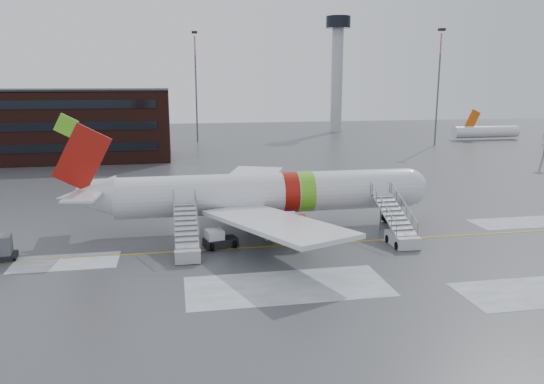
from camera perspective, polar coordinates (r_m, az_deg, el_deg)
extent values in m
plane|color=#494C4F|center=(47.66, 6.21, -5.10)|extent=(260.00, 260.00, 0.00)
cylinder|color=silver|center=(49.93, -0.42, -0.09)|extent=(28.00, 3.80, 3.80)
sphere|color=silver|center=(54.11, 14.34, 0.48)|extent=(3.80, 3.80, 3.80)
cube|color=black|center=(54.46, 15.36, 1.04)|extent=(1.09, 1.60, 0.97)
cone|color=silver|center=(49.76, -19.36, -0.53)|extent=(5.20, 3.72, 3.72)
cube|color=#A3130C|center=(49.16, -19.76, 3.51)|extent=(5.27, 0.30, 6.09)
cube|color=#68CD20|center=(49.05, -21.27, 6.68)|extent=(2.16, 0.26, 2.16)
cube|color=silver|center=(52.12, -18.77, 0.79)|extent=(3.07, 4.85, 0.18)
cube|color=silver|center=(47.08, -19.63, -0.43)|extent=(3.07, 4.85, 0.18)
cube|color=silver|center=(58.12, -2.86, 1.03)|extent=(10.72, 15.97, 1.13)
cube|color=silver|center=(41.77, 0.28, -3.36)|extent=(10.72, 15.97, 1.13)
cylinder|color=silver|center=(55.43, -0.85, -0.93)|extent=(3.40, 2.10, 2.10)
cylinder|color=silver|center=(45.53, 1.36, -3.82)|extent=(3.40, 2.10, 2.10)
cylinder|color=#595B60|center=(53.88, 12.26, -2.30)|extent=(0.20, 0.20, 1.80)
cylinder|color=black|center=(53.99, 12.24, -2.76)|extent=(0.90, 0.56, 0.90)
cylinder|color=black|center=(52.86, -1.41, -2.81)|extent=(0.90, 0.56, 0.90)
cylinder|color=black|center=(48.30, -0.50, -4.24)|extent=(0.90, 0.56, 0.90)
cube|color=silver|center=(46.92, 13.86, -4.97)|extent=(2.00, 3.20, 1.00)
cube|color=silver|center=(48.32, 12.95, -2.37)|extent=(1.90, 5.87, 2.52)
cube|color=silver|center=(51.01, 11.55, -0.19)|extent=(1.90, 1.40, 0.15)
cylinder|color=#595B60|center=(51.03, 11.64, -2.15)|extent=(0.16, 0.16, 3.40)
cylinder|color=black|center=(45.75, 13.33, -5.65)|extent=(0.25, 0.70, 0.70)
cylinder|color=black|center=(48.21, 14.34, -4.78)|extent=(0.25, 0.70, 0.70)
cube|color=#ABADB2|center=(42.92, -9.10, -6.37)|extent=(2.00, 3.20, 1.00)
cube|color=#ABADB2|center=(44.45, -9.25, -3.47)|extent=(1.90, 5.87, 2.52)
cube|color=#ABADB2|center=(47.36, -9.40, -1.05)|extent=(1.90, 1.40, 0.15)
cylinder|color=#595B60|center=(47.38, -9.32, -3.16)|extent=(0.16, 0.16, 3.40)
cylinder|color=black|center=(42.03, -10.29, -7.10)|extent=(0.25, 0.70, 0.70)
cylinder|color=black|center=(43.96, -7.95, -6.16)|extent=(0.25, 0.70, 0.70)
cube|color=black|center=(45.37, -5.57, -5.39)|extent=(3.03, 2.05, 0.69)
cube|color=white|center=(45.03, -6.19, -4.62)|extent=(1.66, 1.66, 0.89)
cube|color=black|center=(44.93, -6.20, -4.19)|extent=(1.44, 1.52, 0.15)
cylinder|color=black|center=(44.50, -6.52, -5.90)|extent=(0.44, 0.74, 0.69)
cylinder|color=black|center=(45.06, -4.09, -5.62)|extent=(0.44, 0.74, 0.69)
cylinder|color=black|center=(45.77, -7.02, -5.40)|extent=(0.44, 0.74, 0.69)
cylinder|color=black|center=(46.32, -4.65, -5.13)|extent=(0.44, 0.74, 0.69)
cube|color=black|center=(47.35, -27.16, -6.18)|extent=(2.59, 2.03, 0.38)
cylinder|color=black|center=(47.77, -25.65, -6.02)|extent=(0.24, 0.35, 0.32)
cylinder|color=#B2B5BA|center=(145.18, 6.99, 11.97)|extent=(3.00, 3.00, 28.00)
cylinder|color=black|center=(145.90, 7.14, 17.67)|extent=(6.40, 6.40, 3.00)
cylinder|color=#595B60|center=(119.27, 17.36, 9.40)|extent=(0.36, 0.36, 19.20)
cylinder|color=#CC7272|center=(119.40, 17.71, 14.93)|extent=(0.32, 0.32, 4.32)
cube|color=black|center=(119.60, 17.81, 16.30)|extent=(1.20, 1.20, 0.50)
cylinder|color=#595B60|center=(121.76, -8.14, 9.87)|extent=(0.36, 0.36, 19.20)
cylinder|color=#CC7272|center=(121.89, -8.30, 15.28)|extent=(0.32, 0.32, 4.32)
cube|color=black|center=(122.09, -8.34, 16.63)|extent=(1.20, 1.20, 0.50)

